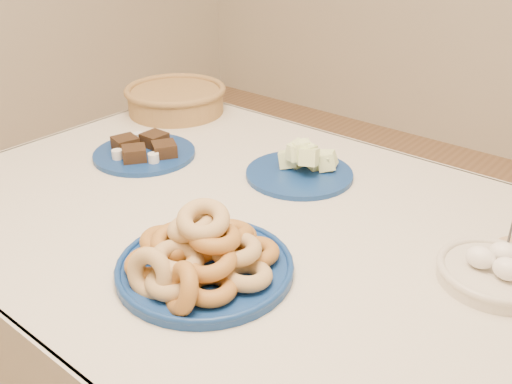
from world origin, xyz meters
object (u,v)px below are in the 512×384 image
egg_bowl (495,271)px  brownie_plate (144,151)px  wicker_basket (176,98)px  dining_table (270,262)px  melon_plate (302,165)px  donut_platter (202,257)px

egg_bowl → brownie_plate: bearing=-177.7°
brownie_plate → wicker_basket: bearing=122.7°
egg_bowl → dining_table: bearing=-167.5°
egg_bowl → wicker_basket: bearing=166.8°
dining_table → melon_plate: bearing=109.8°
wicker_basket → egg_bowl: bearing=-13.2°
brownie_plate → egg_bowl: bearing=2.3°
melon_plate → donut_platter: bearing=-77.4°
donut_platter → wicker_basket: (-0.73, 0.61, 0.01)m
donut_platter → brownie_plate: 0.60m
dining_table → egg_bowl: egg_bowl is taller
melon_plate → wicker_basket: size_ratio=0.77×
donut_platter → brownie_plate: bearing=150.2°
donut_platter → egg_bowl: bearing=37.3°
dining_table → brownie_plate: 0.52m
dining_table → donut_platter: donut_platter is taller
wicker_basket → melon_plate: bearing=-11.9°
brownie_plate → donut_platter: bearing=-29.8°
dining_table → donut_platter: (0.02, -0.24, 0.15)m
wicker_basket → egg_bowl: wicker_basket is taller
dining_table → egg_bowl: (0.46, 0.10, 0.13)m
melon_plate → egg_bowl: (0.55, -0.14, -0.01)m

